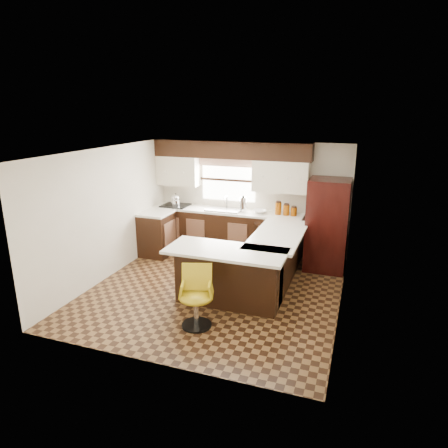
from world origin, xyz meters
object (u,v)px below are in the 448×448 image
at_px(peninsula_long, 274,260).
at_px(bar_chair, 196,298).
at_px(peninsula_return, 229,277).
at_px(refrigerator, 327,225).

xyz_separation_m(peninsula_long, bar_chair, (-0.73, -1.84, 0.00)).
relative_size(peninsula_return, refrigerator, 0.92).
bearing_deg(peninsula_return, peninsula_long, 61.70).
height_order(peninsula_long, peninsula_return, same).
bearing_deg(refrigerator, bar_chair, -118.19).
bearing_deg(bar_chair, refrigerator, 44.08).
distance_m(peninsula_long, peninsula_return, 1.11).
height_order(peninsula_return, bar_chair, same).
height_order(refrigerator, bar_chair, refrigerator).
bearing_deg(refrigerator, peninsula_long, -128.01).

